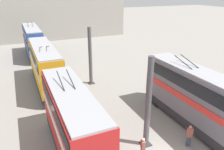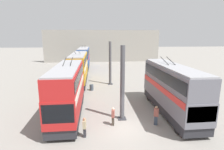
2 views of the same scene
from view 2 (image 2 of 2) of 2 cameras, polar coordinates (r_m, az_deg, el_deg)
ground_plane at (r=15.95m, az=4.33°, el=-17.01°), size 240.00×240.00×0.00m
depot_back_wall at (r=55.28m, az=-3.12°, el=9.39°), size 0.50×36.00×9.81m
support_column_near at (r=16.32m, az=3.41°, el=-3.27°), size 0.77×0.77×7.09m
support_column_far at (r=28.72m, az=-0.60°, el=3.60°), size 0.77×0.77×7.09m
bus_left_far at (r=18.85m, az=18.83°, el=-3.54°), size 10.73×2.54×5.64m
bus_right_near at (r=17.63m, az=-14.31°, el=-4.23°), size 9.67×2.54×5.69m
bus_right_mid at (r=30.04m, az=-10.79°, el=2.73°), size 11.43×2.54×5.66m
bus_right_far at (r=44.13m, az=-9.22°, el=5.88°), size 11.15×2.54×5.73m
person_by_right_row at (r=14.52m, az=-8.97°, el=-16.39°), size 0.44×0.27×1.65m
person_aisle_foreground at (r=16.02m, az=0.34°, el=-13.23°), size 0.46×0.33×1.69m
person_by_left_row at (r=16.53m, az=14.20°, el=-12.51°), size 0.39×0.48×1.81m
oil_drum at (r=26.15m, az=-6.70°, el=-4.06°), size 0.59×0.59×0.89m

